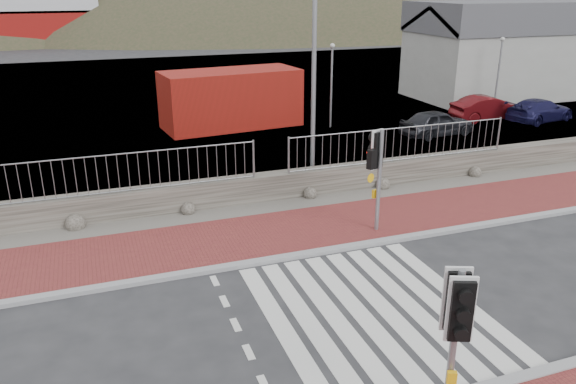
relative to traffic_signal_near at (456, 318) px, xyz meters
name	(u,v)px	position (x,y,z in m)	size (l,w,h in m)	color
ground	(373,311)	(0.56, 3.50, -2.09)	(220.00, 220.00, 0.00)	#28282B
sidewalk_far	(300,230)	(0.56, 8.00, -2.05)	(40.00, 3.00, 0.08)	maroon
kerb_far	(320,252)	(0.56, 6.50, -2.04)	(40.00, 0.25, 0.12)	gray
zebra_crossing	(373,311)	(0.56, 3.50, -2.09)	(4.62, 5.60, 0.01)	silver
gravel_strip	(278,207)	(0.56, 10.00, -2.06)	(40.00, 1.50, 0.06)	#59544C
stone_wall	(270,187)	(0.56, 10.80, -1.64)	(40.00, 0.60, 0.90)	#413C35
railing	(271,148)	(0.56, 10.65, -0.27)	(18.07, 0.07, 1.22)	gray
quay	(174,93)	(0.56, 31.40, -2.09)	(120.00, 40.00, 0.50)	#4C4C4F
water	(128,43)	(0.56, 66.40, -2.09)	(220.00, 50.00, 0.05)	#3F4C54
harbor_building	(509,49)	(20.56, 23.40, 0.84)	(12.20, 6.20, 5.80)	#9E9E99
hills_backdrop	(168,162)	(7.30, 91.40, -25.15)	(254.00, 90.00, 100.00)	#2E3821
traffic_signal_near	(456,318)	(0.00, 0.00, 0.00)	(0.48, 0.38, 2.90)	gray
traffic_signal_far	(379,160)	(2.62, 7.25, 0.12)	(0.75, 0.48, 3.05)	gray
streetlight	(317,41)	(2.53, 11.67, 2.94)	(1.79, 0.93, 8.94)	gray
shipping_container	(231,99)	(1.92, 21.26, -0.69)	(6.74, 2.81, 2.81)	#A11611
car_a	(437,123)	(10.58, 16.11, -1.47)	(1.47, 3.66, 1.25)	black
car_b	(488,108)	(15.00, 17.98, -1.45)	(1.36, 3.91, 1.29)	#510B0F
car_c	(540,110)	(17.37, 16.83, -1.50)	(1.67, 4.10, 1.19)	#14133C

